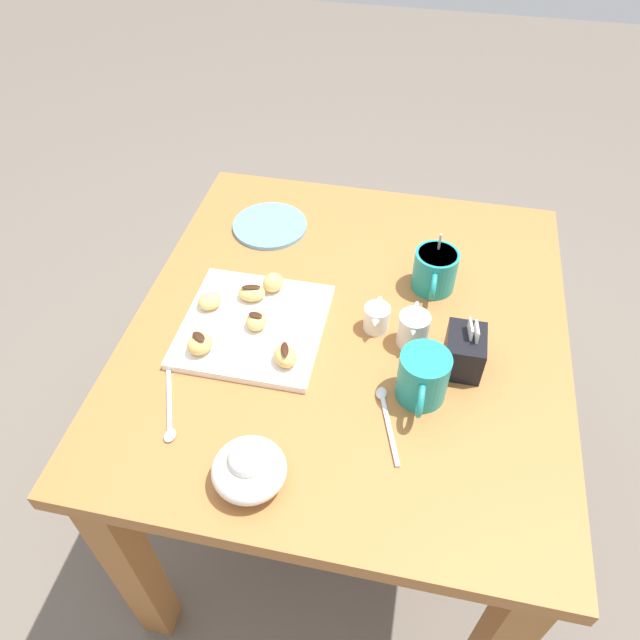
{
  "coord_description": "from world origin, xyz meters",
  "views": [
    {
      "loc": [
        0.83,
        0.11,
        1.6
      ],
      "look_at": [
        0.02,
        -0.06,
        0.75
      ],
      "focal_mm": 33.47,
      "sensor_mm": 36.0,
      "label": 1
    }
  ],
  "objects_px": {
    "chocolate_sauce_pitcher": "(377,318)",
    "beignet_1": "(210,301)",
    "coffee_mug_teal_right": "(423,376)",
    "cream_pitcher_white": "(414,328)",
    "ice_cream_bowl": "(249,468)",
    "beignet_3": "(252,293)",
    "beignet_2": "(256,321)",
    "beignet_5": "(273,283)",
    "pastry_plate_square": "(254,326)",
    "sugar_caddy": "(464,351)",
    "dining_table": "(347,365)",
    "beignet_4": "(200,344)",
    "saucer_sky_left": "(270,226)",
    "beignet_0": "(285,356)",
    "coffee_mug_teal_left": "(435,270)"
  },
  "relations": [
    {
      "from": "cream_pitcher_white",
      "to": "sugar_caddy",
      "type": "bearing_deg",
      "value": 67.01
    },
    {
      "from": "cream_pitcher_white",
      "to": "beignet_0",
      "type": "xyz_separation_m",
      "value": [
        0.11,
        -0.23,
        -0.01
      ]
    },
    {
      "from": "sugar_caddy",
      "to": "chocolate_sauce_pitcher",
      "type": "xyz_separation_m",
      "value": [
        -0.06,
        -0.17,
        -0.01
      ]
    },
    {
      "from": "beignet_1",
      "to": "beignet_4",
      "type": "distance_m",
      "value": 0.12
    },
    {
      "from": "pastry_plate_square",
      "to": "beignet_2",
      "type": "height_order",
      "value": "beignet_2"
    },
    {
      "from": "ice_cream_bowl",
      "to": "saucer_sky_left",
      "type": "relative_size",
      "value": 0.68
    },
    {
      "from": "ice_cream_bowl",
      "to": "beignet_1",
      "type": "bearing_deg",
      "value": -151.91
    },
    {
      "from": "cream_pitcher_white",
      "to": "beignet_1",
      "type": "bearing_deg",
      "value": -89.74
    },
    {
      "from": "ice_cream_bowl",
      "to": "chocolate_sauce_pitcher",
      "type": "distance_m",
      "value": 0.4
    },
    {
      "from": "beignet_3",
      "to": "cream_pitcher_white",
      "type": "bearing_deg",
      "value": 83.47
    },
    {
      "from": "chocolate_sauce_pitcher",
      "to": "beignet_3",
      "type": "relative_size",
      "value": 1.66
    },
    {
      "from": "dining_table",
      "to": "beignet_1",
      "type": "relative_size",
      "value": 19.6
    },
    {
      "from": "coffee_mug_teal_right",
      "to": "cream_pitcher_white",
      "type": "xyz_separation_m",
      "value": [
        -0.13,
        -0.03,
        -0.01
      ]
    },
    {
      "from": "sugar_caddy",
      "to": "beignet_1",
      "type": "xyz_separation_m",
      "value": [
        -0.04,
        -0.51,
        -0.01
      ]
    },
    {
      "from": "dining_table",
      "to": "sugar_caddy",
      "type": "height_order",
      "value": "sugar_caddy"
    },
    {
      "from": "pastry_plate_square",
      "to": "beignet_5",
      "type": "xyz_separation_m",
      "value": [
        -0.1,
        0.01,
        0.03
      ]
    },
    {
      "from": "beignet_2",
      "to": "beignet_3",
      "type": "relative_size",
      "value": 0.84
    },
    {
      "from": "dining_table",
      "to": "saucer_sky_left",
      "type": "relative_size",
      "value": 5.45
    },
    {
      "from": "dining_table",
      "to": "ice_cream_bowl",
      "type": "relative_size",
      "value": 8.0
    },
    {
      "from": "chocolate_sauce_pitcher",
      "to": "beignet_1",
      "type": "bearing_deg",
      "value": -86.27
    },
    {
      "from": "pastry_plate_square",
      "to": "beignet_4",
      "type": "xyz_separation_m",
      "value": [
        0.09,
        -0.08,
        0.03
      ]
    },
    {
      "from": "coffee_mug_teal_right",
      "to": "pastry_plate_square",
      "type": "bearing_deg",
      "value": -105.84
    },
    {
      "from": "beignet_1",
      "to": "beignet_5",
      "type": "xyz_separation_m",
      "value": [
        -0.08,
        0.11,
        0.0
      ]
    },
    {
      "from": "chocolate_sauce_pitcher",
      "to": "saucer_sky_left",
      "type": "xyz_separation_m",
      "value": [
        -0.28,
        -0.3,
        -0.03
      ]
    },
    {
      "from": "beignet_4",
      "to": "coffee_mug_teal_left",
      "type": "bearing_deg",
      "value": 124.44
    },
    {
      "from": "saucer_sky_left",
      "to": "ice_cream_bowl",
      "type": "bearing_deg",
      "value": 12.51
    },
    {
      "from": "chocolate_sauce_pitcher",
      "to": "beignet_5",
      "type": "distance_m",
      "value": 0.23
    },
    {
      "from": "sugar_caddy",
      "to": "beignet_3",
      "type": "bearing_deg",
      "value": -100.45
    },
    {
      "from": "dining_table",
      "to": "beignet_0",
      "type": "xyz_separation_m",
      "value": [
        0.14,
        -0.1,
        0.16
      ]
    },
    {
      "from": "ice_cream_bowl",
      "to": "beignet_3",
      "type": "relative_size",
      "value": 2.17
    },
    {
      "from": "sugar_caddy",
      "to": "beignet_2",
      "type": "xyz_separation_m",
      "value": [
        -0.0,
        -0.4,
        -0.01
      ]
    },
    {
      "from": "beignet_2",
      "to": "beignet_3",
      "type": "xyz_separation_m",
      "value": [
        -0.08,
        -0.03,
        -0.0
      ]
    },
    {
      "from": "chocolate_sauce_pitcher",
      "to": "coffee_mug_teal_right",
      "type": "bearing_deg",
      "value": 34.65
    },
    {
      "from": "coffee_mug_teal_right",
      "to": "cream_pitcher_white",
      "type": "distance_m",
      "value": 0.13
    },
    {
      "from": "sugar_caddy",
      "to": "coffee_mug_teal_right",
      "type": "bearing_deg",
      "value": -39.54
    },
    {
      "from": "coffee_mug_teal_left",
      "to": "chocolate_sauce_pitcher",
      "type": "distance_m",
      "value": 0.18
    },
    {
      "from": "beignet_2",
      "to": "beignet_1",
      "type": "bearing_deg",
      "value": -108.13
    },
    {
      "from": "saucer_sky_left",
      "to": "beignet_5",
      "type": "distance_m",
      "value": 0.24
    },
    {
      "from": "coffee_mug_teal_left",
      "to": "beignet_4",
      "type": "distance_m",
      "value": 0.51
    },
    {
      "from": "beignet_2",
      "to": "chocolate_sauce_pitcher",
      "type": "bearing_deg",
      "value": 104.02
    },
    {
      "from": "pastry_plate_square",
      "to": "sugar_caddy",
      "type": "relative_size",
      "value": 2.62
    },
    {
      "from": "coffee_mug_teal_right",
      "to": "sugar_caddy",
      "type": "distance_m",
      "value": 0.11
    },
    {
      "from": "dining_table",
      "to": "beignet_5",
      "type": "height_order",
      "value": "beignet_5"
    },
    {
      "from": "pastry_plate_square",
      "to": "beignet_2",
      "type": "bearing_deg",
      "value": 51.39
    },
    {
      "from": "dining_table",
      "to": "coffee_mug_teal_right",
      "type": "relative_size",
      "value": 7.29
    },
    {
      "from": "dining_table",
      "to": "pastry_plate_square",
      "type": "relative_size",
      "value": 3.46
    },
    {
      "from": "saucer_sky_left",
      "to": "beignet_3",
      "type": "relative_size",
      "value": 3.19
    },
    {
      "from": "dining_table",
      "to": "beignet_3",
      "type": "relative_size",
      "value": 17.37
    },
    {
      "from": "cream_pitcher_white",
      "to": "beignet_3",
      "type": "xyz_separation_m",
      "value": [
        -0.04,
        -0.34,
        -0.01
      ]
    },
    {
      "from": "dining_table",
      "to": "cream_pitcher_white",
      "type": "relative_size",
      "value": 9.21
    }
  ]
}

